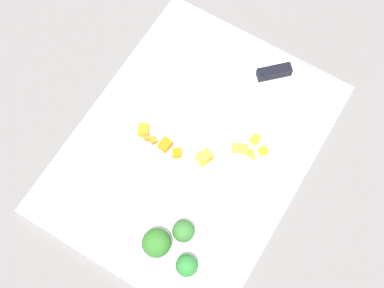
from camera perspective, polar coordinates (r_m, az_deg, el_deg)
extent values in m
plane|color=slate|center=(0.91, 0.00, -0.52)|extent=(4.00, 4.00, 0.00)
cube|color=white|center=(0.90, 0.00, -0.38)|extent=(0.46, 0.35, 0.01)
cylinder|color=#B8B3B7|center=(0.86, 4.26, -3.96)|extent=(0.08, 0.08, 0.03)
cube|color=silver|center=(0.93, -3.90, 4.48)|extent=(0.14, 0.14, 0.00)
cube|color=black|center=(0.95, 8.26, 7.17)|extent=(0.05, 0.05, 0.02)
cube|color=orange|center=(0.89, -3.93, 0.37)|extent=(0.01, 0.01, 0.01)
cube|color=orange|center=(0.89, -2.72, -0.09)|extent=(0.02, 0.02, 0.01)
cube|color=orange|center=(0.88, -1.53, -0.94)|extent=(0.02, 0.02, 0.01)
cube|color=orange|center=(0.90, -4.59, 0.67)|extent=(0.01, 0.01, 0.01)
cube|color=orange|center=(0.90, -4.91, 1.39)|extent=(0.02, 0.02, 0.02)
cube|color=yellow|center=(0.89, 7.18, -0.69)|extent=(0.02, 0.02, 0.01)
cube|color=yellow|center=(0.88, 5.77, -1.22)|extent=(0.02, 0.02, 0.02)
cube|color=yellow|center=(0.90, 6.40, 0.47)|extent=(0.02, 0.01, 0.01)
cube|color=yellow|center=(0.88, 4.83, -0.73)|extent=(0.03, 0.03, 0.02)
cube|color=yellow|center=(0.88, 1.26, -1.35)|extent=(0.03, 0.02, 0.02)
cylinder|color=#94BA63|center=(0.84, -0.53, -12.29)|extent=(0.01, 0.01, 0.01)
sphere|color=#28732F|center=(0.83, -0.53, -12.13)|extent=(0.03, 0.03, 0.03)
cylinder|color=#85C15D|center=(0.85, -0.86, -8.98)|extent=(0.01, 0.01, 0.01)
sphere|color=#326A2D|center=(0.83, -0.88, -8.75)|extent=(0.03, 0.03, 0.03)
cylinder|color=#87B45B|center=(0.85, -3.53, -10.14)|extent=(0.02, 0.02, 0.01)
sphere|color=#2C6823|center=(0.83, -3.60, -9.91)|extent=(0.04, 0.04, 0.04)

